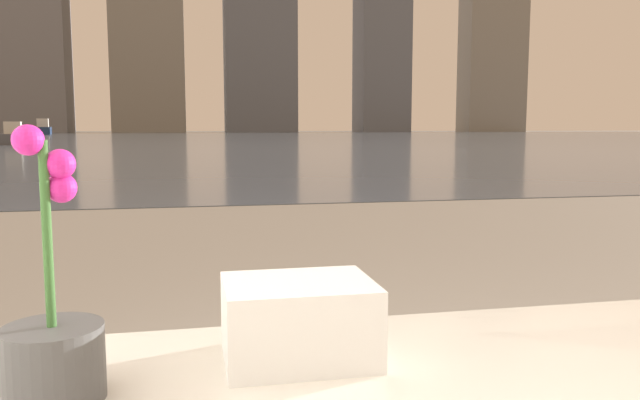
# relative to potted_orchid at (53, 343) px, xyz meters

# --- Properties ---
(potted_orchid) EXTENTS (0.13, 0.13, 0.35)m
(potted_orchid) POSITION_rel_potted_orchid_xyz_m (0.00, 0.00, 0.00)
(potted_orchid) COLOR #4C4C4C
(potted_orchid) RESTS_ON bathtub
(towel_stack) EXTENTS (0.22, 0.18, 0.12)m
(towel_stack) POSITION_rel_potted_orchid_xyz_m (0.33, 0.08, -0.02)
(towel_stack) COLOR white
(towel_stack) RESTS_ON bathtub
(harbor_water) EXTENTS (180.00, 110.00, 0.01)m
(harbor_water) POSITION_rel_potted_orchid_xyz_m (0.58, 61.13, -0.60)
(harbor_water) COLOR slate
(harbor_water) RESTS_ON ground_plane
(harbor_boat_0) EXTENTS (1.58, 3.23, 1.16)m
(harbor_boat_0) POSITION_rel_potted_orchid_xyz_m (-8.59, 33.72, -0.18)
(harbor_boat_0) COLOR #4C4C51
(harbor_boat_0) RESTS_ON harbor_water
(harbor_boat_3) EXTENTS (2.60, 5.48, 1.98)m
(harbor_boat_3) POSITION_rel_potted_orchid_xyz_m (-17.81, 83.98, 0.11)
(harbor_boat_3) COLOR navy
(harbor_boat_3) RESTS_ON harbor_water
(skyline_tower_4) EXTENTS (9.47, 8.55, 49.69)m
(skyline_tower_4) POSITION_rel_potted_orchid_xyz_m (37.20, 117.13, 24.24)
(skyline_tower_4) COLOR slate
(skyline_tower_4) RESTS_ON ground_plane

